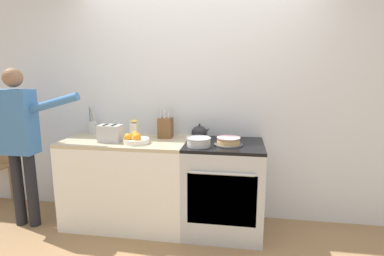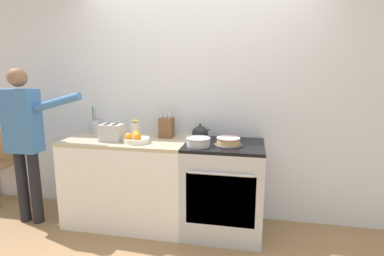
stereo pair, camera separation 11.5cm
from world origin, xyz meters
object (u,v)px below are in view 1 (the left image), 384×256
Objects in this scene: tea_kettle at (200,133)px; toaster at (110,133)px; utensil_crock at (93,127)px; stove_range at (223,187)px; knife_block at (165,128)px; layer_cake at (228,141)px; milk_carton at (134,129)px; person_baker at (20,135)px; mixing_bowl at (199,142)px; fruit_bowl at (135,140)px.

toaster is (-0.87, -0.25, 0.02)m from tea_kettle.
utensil_crock is (-1.23, 0.07, 0.01)m from tea_kettle.
knife_block reaches higher than stove_range.
layer_cake is 1.30× the size of milk_carton.
toaster is 0.93m from person_baker.
person_baker is (-2.05, -0.22, 0.53)m from stove_range.
toaster is (-0.90, 0.04, 0.04)m from mixing_bowl.
utensil_crock is 0.71m from person_baker.
person_baker is at bearing -164.62° from knife_block.
milk_carton is at bearing 173.21° from layer_cake.
layer_cake is 1.18× the size of mixing_bowl.
tea_kettle is 0.37m from knife_block.
person_baker reaches higher than toaster.
milk_carton is at bearing 22.71° from person_baker.
person_baker is (-1.19, -0.09, 0.03)m from fruit_bowl.
layer_cake is at bearing -6.79° from milk_carton.
layer_cake is 1.18m from toaster.
stove_range is 1.26m from toaster.
mixing_bowl is at bearing -38.29° from knife_block.
milk_carton is at bearing 176.09° from stove_range.
layer_cake is 1.17× the size of toaster.
knife_block reaches higher than layer_cake.
knife_block reaches higher than fruit_bowl.
toaster is 0.14× the size of person_baker.
stove_range is 0.57m from mixing_bowl.
toaster is at bearing 174.29° from fruit_bowl.
knife_block is at bearing 18.63° from milk_carton.
tea_kettle is at bearing 16.35° from toaster.
person_baker is at bearing -177.66° from mixing_bowl.
knife_block is 0.38m from fruit_bowl.
utensil_crock is 0.72m from fruit_bowl.
tea_kettle is 0.96× the size of milk_carton.
milk_carton is at bearing -172.94° from tea_kettle.
tea_kettle is at bearing 146.79° from layer_cake.
mixing_bowl is (-0.23, -0.15, 0.50)m from stove_range.
knife_block is (-0.40, 0.32, 0.06)m from mixing_bowl.
person_baker is (-1.82, -0.07, 0.02)m from mixing_bowl.
knife_block is at bearing 28.82° from toaster.
knife_block is at bearing 161.89° from layer_cake.
utensil_crock reaches higher than tea_kettle.
layer_cake is 0.99m from milk_carton.
layer_cake reaches higher than stove_range.
knife_block is 0.57m from toaster.
tea_kettle is 0.86× the size of toaster.
knife_block is at bearing 23.63° from person_baker.
mixing_bowl is at bearing -16.67° from milk_carton.
fruit_bowl reaches higher than stove_range.
tea_kettle is 0.87× the size of mixing_bowl.
mixing_bowl is at bearing -16.40° from utensil_crock.
person_baker is (-1.79, -0.37, -0.00)m from tea_kettle.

